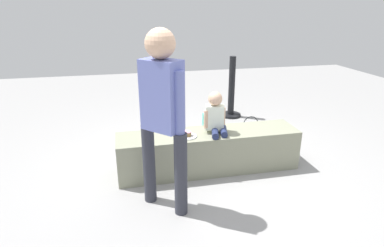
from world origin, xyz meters
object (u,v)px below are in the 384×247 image
adult_standing (162,107)px  cake_box_white (207,145)px  child_seated (216,115)px  handbag_black_leather (250,129)px  gift_bag (210,123)px  water_bottle_near_gift (154,152)px  cake_plate (187,135)px  party_cup_red (167,137)px

adult_standing → cake_box_white: adult_standing is taller
child_seated → adult_standing: (-0.69, -0.63, 0.34)m
adult_standing → handbag_black_leather: (1.52, 1.54, -0.93)m
gift_bag → water_bottle_near_gift: gift_bag is taller
child_seated → cake_plate: bearing=-171.0°
party_cup_red → cake_box_white: 0.66m
child_seated → cake_box_white: size_ratio=1.71×
gift_bag → cake_box_white: size_ratio=1.27×
cake_plate → cake_box_white: 0.84m
adult_standing → handbag_black_leather: bearing=45.5°
water_bottle_near_gift → cake_plate: bearing=-55.4°
gift_bag → water_bottle_near_gift: (-0.94, -0.70, -0.07)m
cake_plate → party_cup_red: (-0.09, 1.04, -0.45)m
gift_bag → party_cup_red: size_ratio=3.58×
child_seated → party_cup_red: bearing=113.8°
cake_plate → party_cup_red: 1.14m
gift_bag → cake_box_white: 0.64m
water_bottle_near_gift → cake_box_white: bearing=8.2°
cake_plate → adult_standing: bearing=-120.4°
cake_plate → cake_box_white: bearing=56.6°
adult_standing → gift_bag: (0.94, 1.78, -0.87)m
gift_bag → cake_box_white: bearing=-108.9°
cake_box_white → handbag_black_leather: size_ratio=0.89×
party_cup_red → adult_standing: bearing=-98.8°
party_cup_red → cake_box_white: bearing=-42.4°
child_seated → gift_bag: bearing=77.5°
water_bottle_near_gift → handbag_black_leather: (1.52, 0.47, 0.01)m
cake_plate → water_bottle_near_gift: (-0.34, 0.50, -0.40)m
adult_standing → cake_box_white: 1.69m
cake_box_white → adult_standing: bearing=-122.0°
child_seated → handbag_black_leather: size_ratio=1.52×
water_bottle_near_gift → party_cup_red: (0.25, 0.55, -0.04)m
gift_bag → cake_box_white: (-0.20, -0.59, -0.10)m
cake_box_white → handbag_black_leather: handbag_black_leather is taller
child_seated → cake_box_white: (0.05, 0.55, -0.63)m
child_seated → water_bottle_near_gift: (-0.69, 0.44, -0.60)m
water_bottle_near_gift → party_cup_red: size_ratio=2.06×
gift_bag → cake_plate: bearing=-116.7°
cake_plate → gift_bag: size_ratio=0.63×
cake_box_white → handbag_black_leather: 0.86m
water_bottle_near_gift → gift_bag: bearing=36.6°
handbag_black_leather → gift_bag: bearing=158.1°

